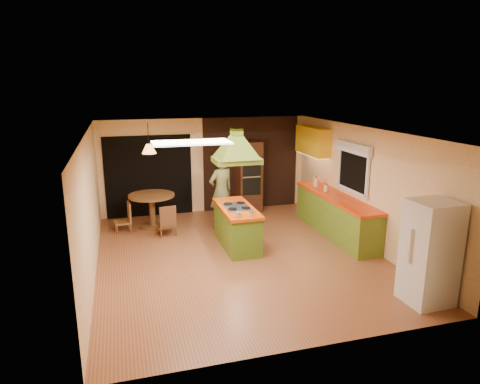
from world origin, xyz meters
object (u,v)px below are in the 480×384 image
object	(u,v)px
dining_table	(152,204)
wall_oven	(248,177)
man	(221,192)
kitchen_island	(237,226)
refrigerator	(430,253)
canister_large	(316,182)

from	to	relation	value
dining_table	wall_oven	bearing A→B (deg)	14.52
man	wall_oven	distance (m)	1.59
man	kitchen_island	bearing A→B (deg)	69.11
kitchen_island	dining_table	size ratio (longest dim) A/B	1.57
wall_oven	dining_table	bearing A→B (deg)	-167.97
refrigerator	wall_oven	distance (m)	5.69
canister_large	refrigerator	bearing A→B (deg)	-90.81
kitchen_island	canister_large	size ratio (longest dim) A/B	8.25
refrigerator	canister_large	distance (m)	4.16
refrigerator	wall_oven	size ratio (longest dim) A/B	0.87
refrigerator	dining_table	distance (m)	6.23
kitchen_island	dining_table	distance (m)	2.38
man	dining_table	size ratio (longest dim) A/B	1.66
refrigerator	canister_large	xyz separation A→B (m)	(0.06, 4.15, 0.20)
man	wall_oven	xyz separation A→B (m)	(1.04, 1.20, 0.05)
wall_oven	canister_large	world-z (taller)	wall_oven
refrigerator	wall_oven	world-z (taller)	wall_oven
refrigerator	wall_oven	xyz separation A→B (m)	(-1.25, 5.55, 0.12)
man	canister_large	distance (m)	2.36
man	refrigerator	xyz separation A→B (m)	(2.29, -4.35, -0.07)
man	dining_table	distance (m)	1.69
canister_large	wall_oven	bearing A→B (deg)	133.06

